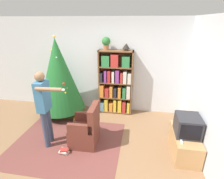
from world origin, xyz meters
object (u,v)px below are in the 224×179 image
object	(u,v)px
television	(188,125)
standing_person	(44,104)
bookshelf	(116,84)
table_lamp	(126,46)
armchair	(86,131)
christmas_tree	(59,75)
potted_plant	(106,42)

from	to	relation	value
television	standing_person	world-z (taller)	standing_person
bookshelf	table_lamp	xyz separation A→B (m)	(0.26, 0.01, 1.03)
television	armchair	size ratio (longest dim) A/B	0.52
christmas_tree	armchair	bearing A→B (deg)	-46.83
potted_plant	christmas_tree	bearing A→B (deg)	-160.60
christmas_tree	table_lamp	distance (m)	1.90
armchair	table_lamp	bearing A→B (deg)	154.95
potted_plant	table_lamp	world-z (taller)	potted_plant
bookshelf	christmas_tree	xyz separation A→B (m)	(-1.45, -0.41, 0.31)
bookshelf	armchair	distance (m)	1.66
armchair	standing_person	xyz separation A→B (m)	(-0.77, -0.14, 0.63)
television	table_lamp	bearing A→B (deg)	132.31
television	standing_person	xyz separation A→B (m)	(-2.79, -0.19, 0.32)
christmas_tree	table_lamp	xyz separation A→B (m)	(1.71, 0.42, 0.72)
table_lamp	armchair	bearing A→B (deg)	-113.45
armchair	standing_person	world-z (taller)	standing_person
armchair	potted_plant	world-z (taller)	potted_plant
standing_person	christmas_tree	bearing A→B (deg)	-171.91
television	table_lamp	size ratio (longest dim) A/B	2.41
television	standing_person	bearing A→B (deg)	-176.00
christmas_tree	potted_plant	xyz separation A→B (m)	(1.19, 0.42, 0.81)
armchair	bookshelf	bearing A→B (deg)	163.36
christmas_tree	standing_person	distance (m)	1.30
armchair	table_lamp	world-z (taller)	table_lamp
armchair	christmas_tree	bearing A→B (deg)	-138.43
television	christmas_tree	bearing A→B (deg)	160.89
bookshelf	television	distance (m)	2.18
television	armchair	xyz separation A→B (m)	(-2.01, -0.05, -0.31)
television	armchair	world-z (taller)	armchair
potted_plant	standing_person	bearing A→B (deg)	-118.90
christmas_tree	standing_person	bearing A→B (deg)	-77.87
armchair	table_lamp	distance (m)	2.28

